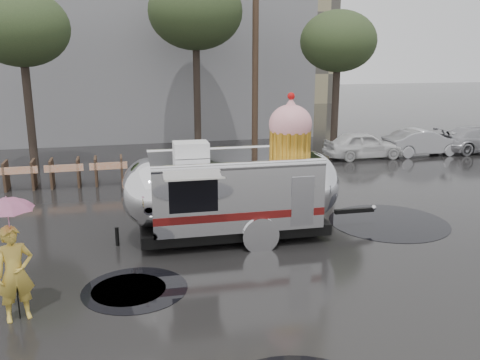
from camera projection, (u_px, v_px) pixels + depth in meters
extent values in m
plane|color=black|center=(320.00, 297.00, 9.95)|extent=(120.00, 120.00, 0.00)
cylinder|color=black|center=(388.00, 222.00, 14.31)|extent=(3.32, 3.32, 0.01)
cylinder|color=black|center=(135.00, 289.00, 10.28)|extent=(2.13, 2.13, 0.01)
cylinder|color=black|center=(129.00, 289.00, 10.27)|extent=(1.49, 1.49, 0.01)
cube|color=slate|center=(105.00, 19.00, 30.02)|extent=(22.00, 12.00, 13.00)
cylinder|color=#473323|center=(255.00, 55.00, 22.59)|extent=(0.28, 0.28, 9.00)
cylinder|color=#382D26|center=(28.00, 97.00, 19.86)|extent=(0.32, 0.32, 5.85)
ellipsoid|color=#2A391F|center=(21.00, 28.00, 19.21)|extent=(3.64, 3.64, 2.86)
cylinder|color=#382D26|center=(197.00, 80.00, 23.23)|extent=(0.32, 0.32, 6.75)
ellipsoid|color=#2A391F|center=(195.00, 12.00, 22.49)|extent=(4.20, 4.20, 3.30)
cylinder|color=#382D26|center=(336.00, 96.00, 22.89)|extent=(0.32, 0.32, 5.40)
ellipsoid|color=#2A391F|center=(338.00, 41.00, 22.30)|extent=(3.36, 3.36, 2.64)
cube|color=#473323|center=(6.00, 176.00, 17.52)|extent=(0.08, 0.80, 1.00)
cube|color=#473323|center=(34.00, 174.00, 17.72)|extent=(0.08, 0.80, 1.00)
cube|color=#E5590C|center=(17.00, 171.00, 17.20)|extent=(1.30, 0.04, 0.25)
cube|color=#473323|center=(52.00, 173.00, 17.86)|extent=(0.08, 0.80, 1.00)
cube|color=#473323|center=(79.00, 172.00, 18.07)|extent=(0.08, 0.80, 1.00)
cube|color=#E5590C|center=(64.00, 168.00, 17.55)|extent=(1.30, 0.04, 0.25)
cube|color=#473323|center=(96.00, 171.00, 18.21)|extent=(0.08, 0.80, 1.00)
cube|color=#473323|center=(122.00, 170.00, 18.41)|extent=(0.08, 0.80, 1.00)
cube|color=#E5590C|center=(108.00, 166.00, 17.89)|extent=(1.30, 0.04, 0.25)
imported|color=silver|center=(364.00, 143.00, 22.67)|extent=(4.00, 1.80, 1.40)
imported|color=#B2B2B7|center=(423.00, 140.00, 23.36)|extent=(4.00, 1.80, 1.40)
imported|color=#B2B2B7|center=(479.00, 137.00, 24.04)|extent=(4.20, 1.80, 1.44)
cube|color=silver|center=(232.00, 188.00, 12.89)|extent=(4.19, 2.25, 1.69)
ellipsoid|color=silver|center=(310.00, 183.00, 13.32)|extent=(1.46, 2.19, 1.69)
ellipsoid|color=silver|center=(150.00, 192.00, 12.46)|extent=(1.46, 2.19, 1.69)
cube|color=black|center=(233.00, 224.00, 13.13)|extent=(4.74, 1.98, 0.28)
cylinder|color=black|center=(259.00, 236.00, 12.31)|extent=(0.66, 0.22, 0.66)
cylinder|color=black|center=(242.00, 212.00, 14.15)|extent=(0.66, 0.22, 0.66)
cylinder|color=silver|center=(261.00, 236.00, 12.18)|extent=(0.91, 0.11, 0.90)
cube|color=black|center=(354.00, 211.00, 13.80)|extent=(1.13, 0.14, 0.11)
sphere|color=silver|center=(374.00, 208.00, 13.91)|extent=(0.15, 0.15, 0.15)
cylinder|color=black|center=(117.00, 236.00, 12.55)|extent=(0.10, 0.10, 0.47)
cube|color=#550E0E|center=(242.00, 217.00, 11.97)|extent=(4.14, 0.12, 0.19)
cube|color=#550E0E|center=(225.00, 192.00, 14.01)|extent=(4.14, 0.12, 0.19)
cube|color=black|center=(194.00, 197.00, 11.58)|extent=(1.13, 0.05, 0.75)
cube|color=#B2AFA6|center=(194.00, 179.00, 11.25)|extent=(1.33, 0.50, 0.13)
cube|color=silver|center=(303.00, 201.00, 12.20)|extent=(0.57, 0.04, 1.22)
cube|color=white|center=(191.00, 149.00, 12.42)|extent=(0.86, 0.63, 0.36)
cylinder|color=gold|center=(290.00, 142.00, 12.92)|extent=(1.00, 1.00, 0.56)
ellipsoid|color=#FFADB2|center=(290.00, 124.00, 12.81)|extent=(1.11, 1.11, 0.98)
cone|color=#FFADB2|center=(291.00, 104.00, 12.69)|extent=(0.48, 0.48, 0.38)
sphere|color=red|center=(291.00, 96.00, 12.64)|extent=(0.19, 0.19, 0.19)
imported|color=gold|center=(15.00, 274.00, 8.95)|extent=(0.73, 0.60, 1.76)
imported|color=pink|center=(8.00, 217.00, 8.69)|extent=(1.10, 1.10, 0.75)
cylinder|color=black|center=(15.00, 276.00, 8.96)|extent=(0.02, 0.02, 1.65)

